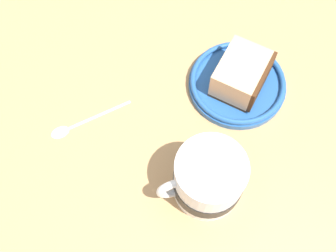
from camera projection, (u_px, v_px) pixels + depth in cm
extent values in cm
cube|color=tan|center=(177.00, 99.00, 71.84)|extent=(116.88, 116.88, 3.36)
cylinder|color=#26599E|center=(237.00, 85.00, 70.38)|extent=(16.02, 16.02, 1.19)
torus|color=#26599E|center=(238.00, 82.00, 69.44)|extent=(15.63, 15.63, 0.90)
cube|color=#472814|center=(238.00, 82.00, 69.57)|extent=(9.00, 10.50, 0.60)
cube|color=#EAB27F|center=(240.00, 73.00, 67.01)|extent=(9.00, 10.50, 5.04)
cube|color=#472814|center=(262.00, 82.00, 66.29)|extent=(3.21, 8.71, 5.04)
cylinder|color=white|center=(209.00, 178.00, 59.11)|extent=(9.81, 9.81, 9.73)
cylinder|color=black|center=(208.00, 181.00, 60.30)|extent=(10.01, 10.01, 2.88)
cylinder|color=#47230F|center=(211.00, 170.00, 55.80)|extent=(8.63, 8.63, 0.40)
torus|color=white|center=(175.00, 188.00, 58.52)|extent=(5.28, 3.43, 5.38)
ellipsoid|color=silver|center=(60.00, 131.00, 67.03)|extent=(3.60, 3.42, 0.80)
cylinder|color=silver|center=(100.00, 114.00, 68.47)|extent=(8.78, 6.93, 0.50)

